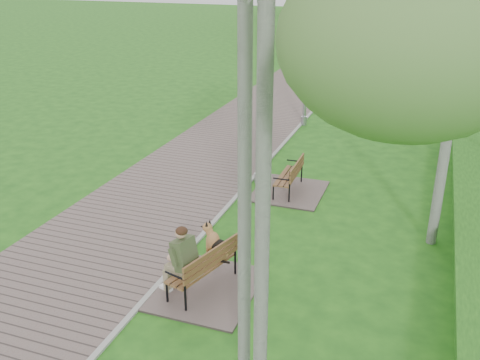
% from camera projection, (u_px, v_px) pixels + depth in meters
% --- Properties ---
extents(ground, '(120.00, 120.00, 0.00)m').
position_uv_depth(ground, '(136.00, 311.00, 8.98)').
color(ground, '#1F5418').
rests_on(ground, ground).
extents(walkway, '(3.50, 67.00, 0.04)m').
position_uv_depth(walkway, '(314.00, 70.00, 28.19)').
color(walkway, '#6E5D59').
rests_on(walkway, ground).
extents(kerb, '(0.10, 67.00, 0.05)m').
position_uv_depth(kerb, '(347.00, 72.00, 27.64)').
color(kerb, '#999993').
rests_on(kerb, ground).
extents(bench_main, '(1.79, 1.99, 1.56)m').
position_uv_depth(bench_main, '(199.00, 269.00, 9.39)').
color(bench_main, '#6E5D59').
rests_on(bench_main, ground).
extents(bench_second, '(1.70, 1.89, 1.04)m').
position_uv_depth(bench_second, '(288.00, 185.00, 13.49)').
color(bench_second, '#6E5D59').
rests_on(bench_second, ground).
extents(bench_third, '(2.05, 2.28, 1.26)m').
position_uv_depth(bench_third, '(367.00, 65.00, 28.37)').
color(bench_third, '#6E5D59').
rests_on(bench_third, ground).
extents(lamp_post_near, '(0.18, 0.18, 4.75)m').
position_uv_depth(lamp_post_near, '(259.00, 101.00, 13.25)').
color(lamp_post_near, gray).
rests_on(lamp_post_near, ground).
extents(lamp_post_second, '(0.21, 0.21, 5.41)m').
position_uv_depth(lamp_post_second, '(307.00, 53.00, 18.02)').
color(lamp_post_second, gray).
rests_on(lamp_post_second, ground).
extents(lamp_post_third, '(0.23, 0.23, 5.86)m').
position_uv_depth(lamp_post_third, '(381.00, 0.00, 37.37)').
color(lamp_post_third, gray).
rests_on(lamp_post_third, ground).
extents(pedestrian_near, '(0.78, 0.65, 1.82)m').
position_uv_depth(pedestrian_near, '(378.00, 22.00, 41.30)').
color(pedestrian_near, white).
rests_on(pedestrian_near, ground).
extents(pedestrian_far, '(1.11, 1.00, 1.87)m').
position_uv_depth(pedestrian_far, '(353.00, 13.00, 47.52)').
color(pedestrian_far, gray).
rests_on(pedestrian_far, ground).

